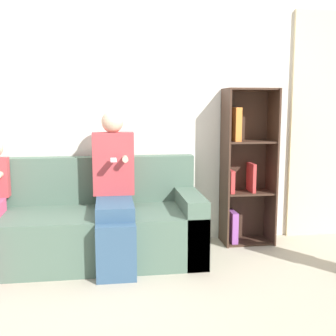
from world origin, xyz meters
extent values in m
plane|color=#B2A893|center=(0.00, 0.00, 0.00)|extent=(14.00, 14.00, 0.00)
cube|color=silver|center=(0.00, 0.95, 1.27)|extent=(10.00, 0.06, 2.55)
cube|color=beige|center=(2.04, 0.90, 1.14)|extent=(0.58, 0.04, 2.27)
cube|color=#4C6656|center=(-0.37, 0.40, 0.22)|extent=(2.19, 0.67, 0.44)
cube|color=#4C6656|center=(-0.37, 0.81, 0.44)|extent=(2.19, 0.15, 0.88)
cube|color=#4C6656|center=(0.63, 0.40, 0.29)|extent=(0.19, 0.67, 0.58)
cube|color=#335170|center=(-0.03, 0.00, 0.22)|extent=(0.31, 0.12, 0.44)
cube|color=#335170|center=(-0.03, 0.31, 0.50)|extent=(0.31, 0.49, 0.11)
cube|color=#B73D42|center=(-0.03, 0.63, 0.83)|extent=(0.36, 0.16, 0.56)
sphere|color=beige|center=(-0.03, 0.63, 1.21)|extent=(0.20, 0.20, 0.20)
cylinder|color=beige|center=(0.07, 0.50, 0.89)|extent=(0.05, 0.10, 0.05)
cube|color=white|center=(-0.03, 0.45, 0.89)|extent=(0.05, 0.12, 0.02)
cube|color=#3D281E|center=(1.04, 0.75, 0.75)|extent=(0.02, 0.32, 1.51)
cube|color=#3D281E|center=(1.51, 0.75, 0.75)|extent=(0.02, 0.32, 1.51)
cube|color=#3D281E|center=(1.27, 0.90, 0.75)|extent=(0.49, 0.02, 1.51)
cube|color=#3D281E|center=(1.27, 0.75, 0.01)|extent=(0.45, 0.28, 0.02)
cube|color=#3D281E|center=(1.27, 0.75, 0.51)|extent=(0.45, 0.28, 0.02)
cube|color=#3D281E|center=(1.27, 0.75, 1.00)|extent=(0.45, 0.28, 0.02)
cube|color=#3D281E|center=(1.27, 0.75, 1.50)|extent=(0.45, 0.28, 0.02)
cube|color=#C63838|center=(1.30, 0.75, 0.65)|extent=(0.03, 0.20, 0.28)
cube|color=orange|center=(1.13, 0.75, 1.17)|extent=(0.06, 0.21, 0.32)
cube|color=#C63838|center=(1.09, 0.75, 0.62)|extent=(0.04, 0.21, 0.22)
cube|color=#934CA3|center=(1.12, 0.75, 0.17)|extent=(0.06, 0.22, 0.30)
camera|label=1|loc=(-0.08, -3.13, 1.35)|focal=45.00mm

